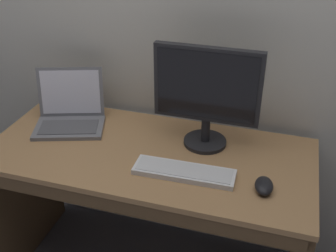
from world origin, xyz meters
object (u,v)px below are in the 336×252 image
(laptop_space_gray, at_px, (70,116))
(external_monitor, at_px, (207,93))
(computer_mouse, at_px, (264,186))
(wired_keyboard, at_px, (184,172))

(laptop_space_gray, bearing_deg, external_monitor, 1.52)
(external_monitor, bearing_deg, computer_mouse, -40.29)
(laptop_space_gray, height_order, computer_mouse, laptop_space_gray)
(external_monitor, height_order, wired_keyboard, external_monitor)
(external_monitor, xyz_separation_m, computer_mouse, (0.28, -0.24, -0.23))
(laptop_space_gray, bearing_deg, computer_mouse, -13.49)
(external_monitor, relative_size, computer_mouse, 4.12)
(laptop_space_gray, height_order, wired_keyboard, laptop_space_gray)
(computer_mouse, bearing_deg, wired_keyboard, 172.53)
(laptop_space_gray, xyz_separation_m, computer_mouse, (0.93, -0.22, -0.03))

